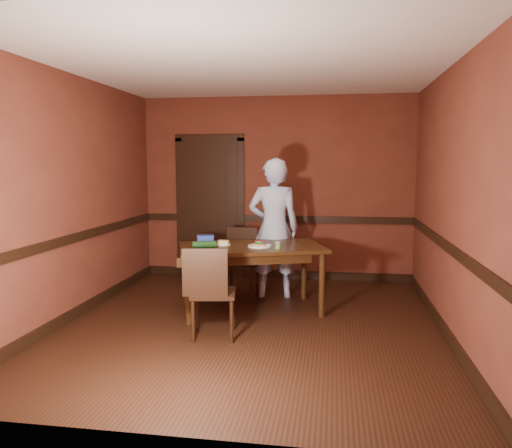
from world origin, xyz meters
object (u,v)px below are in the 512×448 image
(person, at_px, (274,228))
(sauce_jar, at_px, (278,245))
(chair_far, at_px, (241,263))
(cheese_saucer, at_px, (223,243))
(dining_table, at_px, (251,278))
(chair_near, at_px, (213,291))
(sandwich_plate, at_px, (260,245))
(food_tub, at_px, (206,239))

(person, height_order, sauce_jar, person)
(chair_far, distance_m, sauce_jar, 0.99)
(person, xyz_separation_m, cheese_saucer, (-0.52, -0.65, -0.10))
(sauce_jar, bearing_deg, dining_table, 155.06)
(chair_far, relative_size, chair_near, 0.96)
(chair_near, height_order, sandwich_plate, chair_near)
(chair_near, bearing_deg, food_tub, -81.32)
(sandwich_plate, height_order, food_tub, food_tub)
(chair_near, relative_size, person, 0.52)
(sauce_jar, xyz_separation_m, food_tub, (-0.92, 0.32, 0.00))
(chair_far, bearing_deg, person, 17.59)
(cheese_saucer, bearing_deg, sandwich_plate, -8.61)
(sauce_jar, relative_size, cheese_saucer, 0.49)
(chair_far, distance_m, person, 0.62)
(cheese_saucer, bearing_deg, person, 51.59)
(chair_near, bearing_deg, sandwich_plate, -120.33)
(chair_near, bearing_deg, sauce_jar, -134.91)
(chair_near, height_order, person, person)
(person, bearing_deg, chair_near, 68.32)
(dining_table, height_order, food_tub, food_tub)
(chair_near, distance_m, sauce_jar, 1.02)
(food_tub, bearing_deg, chair_near, -87.01)
(dining_table, relative_size, cheese_saucer, 9.79)
(sandwich_plate, distance_m, cheese_saucer, 0.45)
(chair_far, distance_m, chair_near, 1.50)
(dining_table, bearing_deg, chair_far, 93.92)
(chair_far, distance_m, cheese_saucer, 0.66)
(sauce_jar, bearing_deg, sandwich_plate, 156.39)
(dining_table, distance_m, cheese_saucer, 0.53)
(chair_near, distance_m, cheese_saucer, 1.01)
(chair_far, relative_size, person, 0.50)
(sauce_jar, bearing_deg, person, 100.20)
(chair_far, height_order, sauce_jar, chair_far)
(sandwich_plate, relative_size, food_tub, 1.16)
(chair_far, bearing_deg, chair_near, -85.51)
(dining_table, relative_size, person, 0.92)
(sandwich_plate, bearing_deg, chair_near, -110.68)
(chair_near, distance_m, food_tub, 1.22)
(person, relative_size, cheese_saucer, 10.63)
(sandwich_plate, distance_m, sauce_jar, 0.24)
(dining_table, bearing_deg, sandwich_plate, -46.25)
(sauce_jar, bearing_deg, chair_far, 128.24)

